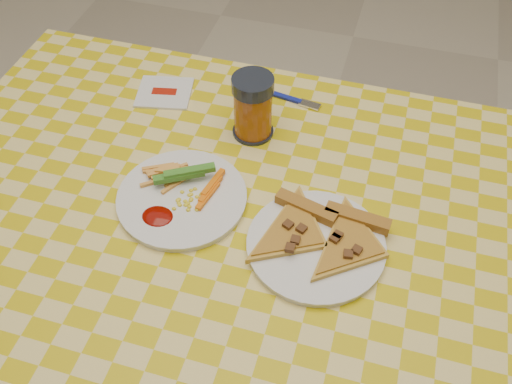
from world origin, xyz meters
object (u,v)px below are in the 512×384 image
at_px(plate_right, 316,246).
at_px(plate_left, 182,199).
at_px(drink_glass, 253,107).
at_px(table, 242,241).

bearing_deg(plate_right, plate_left, 171.94).
xyz_separation_m(plate_right, drink_glass, (-0.19, 0.25, 0.06)).
bearing_deg(table, plate_right, -12.21).
distance_m(plate_left, plate_right, 0.26).
bearing_deg(drink_glass, plate_left, -108.85).
height_order(table, drink_glass, drink_glass).
bearing_deg(drink_glass, table, -79.26).
height_order(plate_left, drink_glass, drink_glass).
distance_m(table, plate_right, 0.17).
relative_size(plate_left, drink_glass, 1.72).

